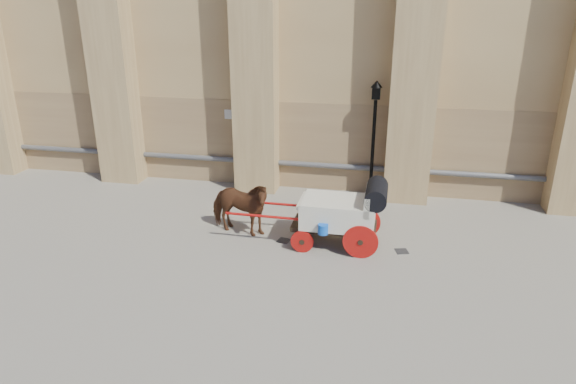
# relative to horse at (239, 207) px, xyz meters

# --- Properties ---
(ground) EXTENTS (90.00, 90.00, 0.00)m
(ground) POSITION_rel_horse_xyz_m (0.59, -0.01, -0.81)
(ground) COLOR slate
(ground) RESTS_ON ground
(horse) EXTENTS (2.07, 1.26, 1.63)m
(horse) POSITION_rel_horse_xyz_m (0.00, 0.00, 0.00)
(horse) COLOR brown
(horse) RESTS_ON ground
(carriage) EXTENTS (4.22, 1.50, 1.84)m
(carriage) POSITION_rel_horse_xyz_m (2.91, -0.15, 0.18)
(carriage) COLOR black
(carriage) RESTS_ON ground
(street_lamp) EXTENTS (0.36, 0.36, 3.88)m
(street_lamp) POSITION_rel_horse_xyz_m (3.47, 3.47, 1.26)
(street_lamp) COLOR black
(street_lamp) RESTS_ON ground
(drain_grate_near) EXTENTS (0.39, 0.39, 0.01)m
(drain_grate_near) POSITION_rel_horse_xyz_m (1.31, -0.20, -0.81)
(drain_grate_near) COLOR black
(drain_grate_near) RESTS_ON ground
(drain_grate_far) EXTENTS (0.40, 0.40, 0.01)m
(drain_grate_far) POSITION_rel_horse_xyz_m (4.49, -0.21, -0.81)
(drain_grate_far) COLOR black
(drain_grate_far) RESTS_ON ground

